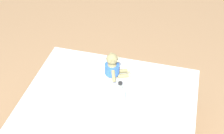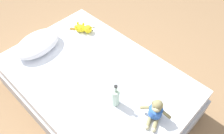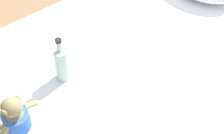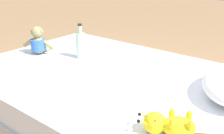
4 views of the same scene
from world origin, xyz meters
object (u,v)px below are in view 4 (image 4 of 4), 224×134
bed (112,103)px  plush_monkey (39,42)px  glass_bottle (81,45)px  plush_yellow_creature (168,124)px

bed → plush_monkey: plush_monkey is taller
bed → glass_bottle: glass_bottle is taller
plush_monkey → bed: bearing=92.7°
bed → plush_yellow_creature: plush_yellow_creature is taller
bed → plush_yellow_creature: bearing=58.4°
bed → plush_monkey: size_ratio=7.45×
bed → glass_bottle: (-0.11, -0.40, 0.34)m
bed → plush_monkey: bearing=-87.3°
plush_yellow_creature → plush_monkey: bearing=-104.1°
bed → plush_yellow_creature: (0.38, 0.61, 0.28)m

